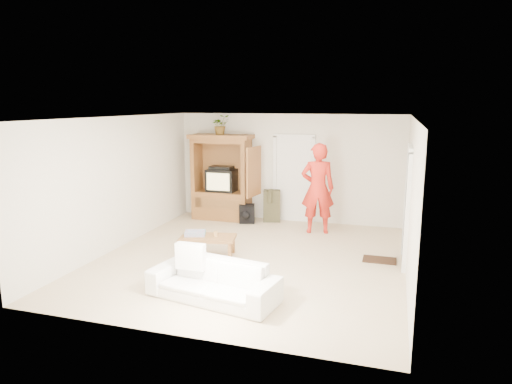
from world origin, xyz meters
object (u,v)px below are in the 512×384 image
coffee_table (208,239)px  armoire (223,183)px  man (318,188)px  sofa (213,281)px

coffee_table → armoire: bearing=94.0°
man → sofa: (-0.87, -3.96, -0.72)m
armoire → sofa: bearing=-70.7°
armoire → sofa: armoire is taller
sofa → coffee_table: sofa is taller
man → sofa: man is taller
man → armoire: bearing=-26.1°
armoire → coffee_table: armoire is taller
man → coffee_table: man is taller
man → coffee_table: (-1.70, -2.19, -0.67)m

